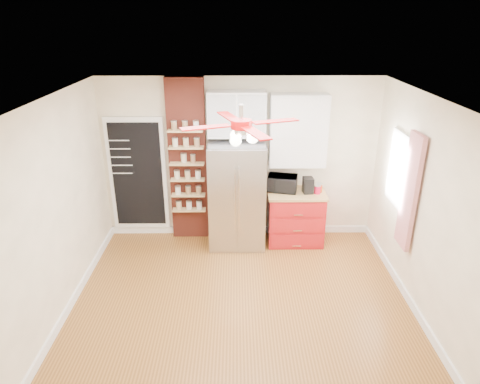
{
  "coord_description": "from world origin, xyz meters",
  "views": [
    {
      "loc": [
        -0.06,
        -4.72,
        3.57
      ],
      "look_at": [
        -0.01,
        0.9,
        1.23
      ],
      "focal_mm": 32.0,
      "sensor_mm": 36.0,
      "label": 1
    }
  ],
  "objects_px": {
    "ceiling_fan": "(241,125)",
    "pantry_jar_oats": "(184,158)",
    "fridge": "(237,195)",
    "coffee_maker": "(308,185)",
    "canister_left": "(317,190)",
    "toaster_oven": "(282,183)",
    "red_cabinet": "(295,217)"
  },
  "relations": [
    {
      "from": "coffee_maker",
      "to": "fridge",
      "type": "bearing_deg",
      "value": 175.81
    },
    {
      "from": "ceiling_fan",
      "to": "fridge",
      "type": "bearing_deg",
      "value": 91.76
    },
    {
      "from": "red_cabinet",
      "to": "ceiling_fan",
      "type": "relative_size",
      "value": 0.67
    },
    {
      "from": "red_cabinet",
      "to": "coffee_maker",
      "type": "relative_size",
      "value": 3.68
    },
    {
      "from": "fridge",
      "to": "red_cabinet",
      "type": "bearing_deg",
      "value": 2.95
    },
    {
      "from": "fridge",
      "to": "canister_left",
      "type": "bearing_deg",
      "value": -0.69
    },
    {
      "from": "canister_left",
      "to": "fridge",
      "type": "bearing_deg",
      "value": 179.31
    },
    {
      "from": "canister_left",
      "to": "toaster_oven",
      "type": "bearing_deg",
      "value": 167.21
    },
    {
      "from": "toaster_oven",
      "to": "coffee_maker",
      "type": "height_order",
      "value": "toaster_oven"
    },
    {
      "from": "toaster_oven",
      "to": "coffee_maker",
      "type": "distance_m",
      "value": 0.41
    },
    {
      "from": "ceiling_fan",
      "to": "coffee_maker",
      "type": "bearing_deg",
      "value": 56.53
    },
    {
      "from": "coffee_maker",
      "to": "pantry_jar_oats",
      "type": "distance_m",
      "value": 2.04
    },
    {
      "from": "pantry_jar_oats",
      "to": "ceiling_fan",
      "type": "bearing_deg",
      "value": -63.53
    },
    {
      "from": "canister_left",
      "to": "red_cabinet",
      "type": "bearing_deg",
      "value": 168.48
    },
    {
      "from": "toaster_oven",
      "to": "coffee_maker",
      "type": "xyz_separation_m",
      "value": [
        0.41,
        -0.08,
        -0.0
      ]
    },
    {
      "from": "fridge",
      "to": "pantry_jar_oats",
      "type": "height_order",
      "value": "fridge"
    },
    {
      "from": "pantry_jar_oats",
      "to": "canister_left",
      "type": "bearing_deg",
      "value": -5.2
    },
    {
      "from": "red_cabinet",
      "to": "ceiling_fan",
      "type": "distance_m",
      "value": 2.75
    },
    {
      "from": "red_cabinet",
      "to": "ceiling_fan",
      "type": "bearing_deg",
      "value": -118.71
    },
    {
      "from": "red_cabinet",
      "to": "coffee_maker",
      "type": "height_order",
      "value": "coffee_maker"
    },
    {
      "from": "fridge",
      "to": "pantry_jar_oats",
      "type": "xyz_separation_m",
      "value": [
        -0.85,
        0.18,
        0.57
      ]
    },
    {
      "from": "ceiling_fan",
      "to": "pantry_jar_oats",
      "type": "distance_m",
      "value": 2.25
    },
    {
      "from": "ceiling_fan",
      "to": "pantry_jar_oats",
      "type": "height_order",
      "value": "ceiling_fan"
    },
    {
      "from": "toaster_oven",
      "to": "fridge",
      "type": "bearing_deg",
      "value": -159.62
    },
    {
      "from": "coffee_maker",
      "to": "canister_left",
      "type": "height_order",
      "value": "coffee_maker"
    },
    {
      "from": "red_cabinet",
      "to": "coffee_maker",
      "type": "xyz_separation_m",
      "value": [
        0.17,
        -0.02,
        0.58
      ]
    },
    {
      "from": "ceiling_fan",
      "to": "pantry_jar_oats",
      "type": "relative_size",
      "value": 10.25
    },
    {
      "from": "fridge",
      "to": "pantry_jar_oats",
      "type": "bearing_deg",
      "value": 168.09
    },
    {
      "from": "ceiling_fan",
      "to": "coffee_maker",
      "type": "distance_m",
      "value": 2.43
    },
    {
      "from": "canister_left",
      "to": "pantry_jar_oats",
      "type": "relative_size",
      "value": 0.96
    },
    {
      "from": "red_cabinet",
      "to": "ceiling_fan",
      "type": "height_order",
      "value": "ceiling_fan"
    },
    {
      "from": "ceiling_fan",
      "to": "coffee_maker",
      "type": "relative_size",
      "value": 5.49
    }
  ]
}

